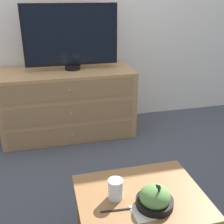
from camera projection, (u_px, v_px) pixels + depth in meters
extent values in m
plane|color=#474C56|center=(76.00, 120.00, 3.44)|extent=(12.00, 12.00, 0.00)
cube|color=white|center=(69.00, 7.00, 2.95)|extent=(12.00, 0.05, 2.60)
cube|color=tan|center=(68.00, 103.00, 3.00)|extent=(1.36, 0.57, 0.70)
cube|color=#A1794C|center=(73.00, 134.00, 2.83)|extent=(1.25, 0.01, 0.19)
sphere|color=tan|center=(73.00, 135.00, 2.83)|extent=(0.02, 0.02, 0.02)
cube|color=#A1794C|center=(71.00, 113.00, 2.74)|extent=(1.25, 0.01, 0.19)
sphere|color=tan|center=(71.00, 113.00, 2.74)|extent=(0.02, 0.02, 0.02)
cube|color=#A1794C|center=(70.00, 90.00, 2.65)|extent=(1.25, 0.01, 0.19)
sphere|color=tan|center=(70.00, 91.00, 2.64)|extent=(0.02, 0.02, 0.02)
cylinder|color=black|center=(73.00, 67.00, 2.90)|extent=(0.16, 0.16, 0.05)
cube|color=black|center=(71.00, 35.00, 2.78)|extent=(0.94, 0.04, 0.60)
cube|color=black|center=(71.00, 35.00, 2.76)|extent=(0.90, 0.01, 0.56)
cube|color=#9E6B3D|center=(141.00, 197.00, 1.58)|extent=(0.71, 0.56, 0.02)
cylinder|color=brown|center=(80.00, 204.00, 1.80)|extent=(0.04, 0.04, 0.37)
cylinder|color=brown|center=(172.00, 189.00, 1.94)|extent=(0.04, 0.04, 0.37)
cylinder|color=black|center=(154.00, 202.00, 1.49)|extent=(0.20, 0.20, 0.04)
ellipsoid|color=#66994C|center=(155.00, 197.00, 1.47)|extent=(0.16, 0.16, 0.12)
cube|color=black|center=(160.00, 194.00, 1.45)|extent=(0.05, 0.06, 0.13)
cube|color=black|center=(158.00, 187.00, 1.40)|extent=(0.03, 0.03, 0.03)
cylinder|color=beige|center=(115.00, 192.00, 1.54)|extent=(0.08, 0.08, 0.07)
cylinder|color=white|center=(115.00, 189.00, 1.53)|extent=(0.08, 0.08, 0.12)
cube|color=silver|center=(145.00, 212.00, 1.45)|extent=(0.15, 0.15, 0.00)
cube|color=black|center=(116.00, 210.00, 1.46)|extent=(0.16, 0.02, 0.01)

